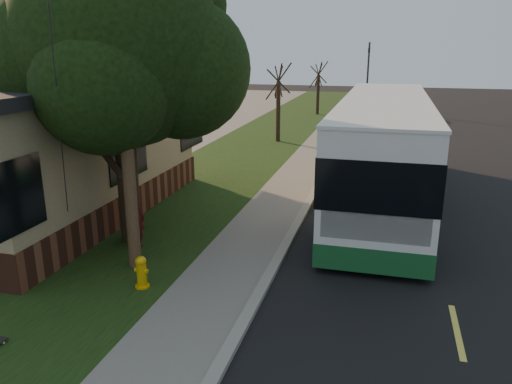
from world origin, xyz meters
TOP-DOWN VIEW (x-y plane):
  - ground at (0.00, 0.00)m, footprint 120.00×120.00m
  - road at (4.00, 10.00)m, footprint 8.00×80.00m
  - curb at (0.00, 10.00)m, footprint 0.25×80.00m
  - sidewalk at (-1.00, 10.00)m, footprint 2.00×80.00m
  - grass_verge at (-4.50, 10.00)m, footprint 5.00×80.00m
  - building_lot at (-14.50, 10.00)m, footprint 15.00×80.00m
  - fire_hydrant at (-2.60, 0.00)m, footprint 0.32×0.32m
  - utility_pole at (-3.31, 0.99)m, footprint 2.86×3.21m
  - leafy_tree at (-4.17, 2.65)m, footprint 6.30×6.00m
  - bare_tree_near at (-3.50, 18.00)m, footprint 1.38×1.21m
  - bare_tree_far at (-3.00, 30.00)m, footprint 1.38×1.21m
  - traffic_signal at (0.50, 34.00)m, footprint 0.18×0.22m
  - transit_bus at (2.32, 8.29)m, footprint 3.04×13.18m
  - skateboarder at (-3.88, 2.13)m, footprint 0.61×0.43m
  - dumpster at (-7.96, 7.51)m, footprint 1.54×1.32m
  - distant_car at (2.77, 30.12)m, footprint 2.21×4.87m

SIDE VIEW (x-z plane):
  - ground at x=0.00m, z-range 0.00..0.00m
  - road at x=4.00m, z-range 0.00..0.01m
  - building_lot at x=-14.50m, z-range 0.00..0.04m
  - grass_verge at x=-4.50m, z-range 0.00..0.07m
  - sidewalk at x=-1.00m, z-range 0.00..0.08m
  - curb at x=0.00m, z-range 0.00..0.12m
  - fire_hydrant at x=-2.60m, z-range 0.06..0.80m
  - dumpster at x=-7.96m, z-range 0.04..1.23m
  - distant_car at x=2.77m, z-range 0.00..1.62m
  - skateboarder at x=-3.88m, z-range 0.07..1.68m
  - transit_bus at x=2.32m, z-range 0.12..3.68m
  - bare_tree_far at x=-3.00m, z-range -0.01..4.02m
  - bare_tree_near at x=-3.50m, z-range 0.00..4.30m
  - traffic_signal at x=0.50m, z-range 0.41..5.91m
  - utility_pole at x=-3.31m, z-range 0.10..9.17m
  - leafy_tree at x=-4.17m, z-range 1.27..9.07m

